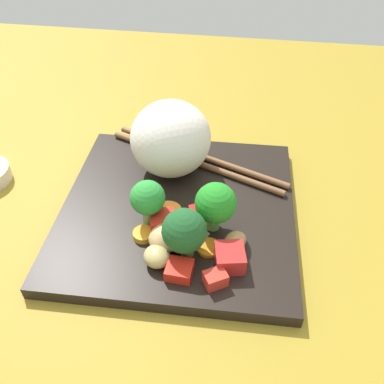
# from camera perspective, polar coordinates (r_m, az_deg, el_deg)

# --- Properties ---
(ground_plane) EXTENTS (1.10, 1.10, 0.02)m
(ground_plane) POSITION_cam_1_polar(r_m,az_deg,el_deg) (0.50, -1.86, -3.93)
(ground_plane) COLOR olive
(square_plate) EXTENTS (0.27, 0.27, 0.02)m
(square_plate) POSITION_cam_1_polar(r_m,az_deg,el_deg) (0.49, -1.90, -2.48)
(square_plate) COLOR black
(square_plate) RESTS_ON ground_plane
(rice_mound) EXTENTS (0.11, 0.11, 0.09)m
(rice_mound) POSITION_cam_1_polar(r_m,az_deg,el_deg) (0.50, -2.95, 7.35)
(rice_mound) COLOR white
(rice_mound) RESTS_ON square_plate
(broccoli_floret_0) EXTENTS (0.05, 0.05, 0.06)m
(broccoli_floret_0) POSITION_cam_1_polar(r_m,az_deg,el_deg) (0.41, -1.06, -5.45)
(broccoli_floret_0) COLOR #63A243
(broccoli_floret_0) RESTS_ON square_plate
(broccoli_floret_1) EXTENTS (0.04, 0.04, 0.06)m
(broccoli_floret_1) POSITION_cam_1_polar(r_m,az_deg,el_deg) (0.43, 3.24, -1.68)
(broccoli_floret_1) COLOR #6BA651
(broccoli_floret_1) RESTS_ON square_plate
(broccoli_floret_2) EXTENTS (0.04, 0.04, 0.06)m
(broccoli_floret_2) POSITION_cam_1_polar(r_m,az_deg,el_deg) (0.44, -6.13, -0.93)
(broccoli_floret_2) COLOR #7BAE5F
(broccoli_floret_2) RESTS_ON square_plate
(carrot_slice_0) EXTENTS (0.03, 0.03, 0.00)m
(carrot_slice_0) POSITION_cam_1_polar(r_m,az_deg,el_deg) (0.43, 2.29, -7.66)
(carrot_slice_0) COLOR orange
(carrot_slice_0) RESTS_ON square_plate
(carrot_slice_1) EXTENTS (0.03, 0.03, 0.01)m
(carrot_slice_1) POSITION_cam_1_polar(r_m,az_deg,el_deg) (0.45, -6.68, -5.80)
(carrot_slice_1) COLOR orange
(carrot_slice_1) RESTS_ON square_plate
(carrot_slice_2) EXTENTS (0.04, 0.04, 0.01)m
(carrot_slice_2) POSITION_cam_1_polar(r_m,az_deg,el_deg) (0.47, -3.35, -2.82)
(carrot_slice_2) COLOR orange
(carrot_slice_2) RESTS_ON square_plate
(pepper_chunk_0) EXTENTS (0.03, 0.03, 0.02)m
(pepper_chunk_0) POSITION_cam_1_polar(r_m,az_deg,el_deg) (0.45, -4.03, -4.22)
(pepper_chunk_0) COLOR red
(pepper_chunk_0) RESTS_ON square_plate
(pepper_chunk_1) EXTENTS (0.03, 0.03, 0.01)m
(pepper_chunk_1) POSITION_cam_1_polar(r_m,az_deg,el_deg) (0.41, -1.74, -10.69)
(pepper_chunk_1) COLOR red
(pepper_chunk_1) RESTS_ON square_plate
(pepper_chunk_2) EXTENTS (0.03, 0.03, 0.01)m
(pepper_chunk_2) POSITION_cam_1_polar(r_m,az_deg,el_deg) (0.40, 3.23, -11.83)
(pepper_chunk_2) COLOR red
(pepper_chunk_2) RESTS_ON square_plate
(pepper_chunk_3) EXTENTS (0.03, 0.04, 0.02)m
(pepper_chunk_3) POSITION_cam_1_polar(r_m,az_deg,el_deg) (0.42, 5.22, -8.97)
(pepper_chunk_3) COLOR red
(pepper_chunk_3) RESTS_ON square_plate
(pepper_chunk_4) EXTENTS (0.03, 0.02, 0.02)m
(pepper_chunk_4) POSITION_cam_1_polar(r_m,az_deg,el_deg) (0.46, 1.03, -2.82)
(pepper_chunk_4) COLOR red
(pepper_chunk_4) RESTS_ON square_plate
(chicken_piece_0) EXTENTS (0.05, 0.05, 0.03)m
(chicken_piece_0) POSITION_cam_1_polar(r_m,az_deg,el_deg) (0.43, -3.23, -6.32)
(chicken_piece_0) COLOR tan
(chicken_piece_0) RESTS_ON square_plate
(chicken_piece_1) EXTENTS (0.03, 0.03, 0.02)m
(chicken_piece_1) POSITION_cam_1_polar(r_m,az_deg,el_deg) (0.43, 5.97, -6.69)
(chicken_piece_1) COLOR #AD824B
(chicken_piece_1) RESTS_ON square_plate
(chicken_piece_2) EXTENTS (0.04, 0.04, 0.02)m
(chicken_piece_2) POSITION_cam_1_polar(r_m,az_deg,el_deg) (0.42, -4.85, -8.83)
(chicken_piece_2) COLOR tan
(chicken_piece_2) RESTS_ON square_plate
(chopstick_pair) EXTENTS (0.24, 0.11, 0.01)m
(chopstick_pair) POSITION_cam_1_polar(r_m,az_deg,el_deg) (0.54, 0.58, 4.63)
(chopstick_pair) COLOR brown
(chopstick_pair) RESTS_ON square_plate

